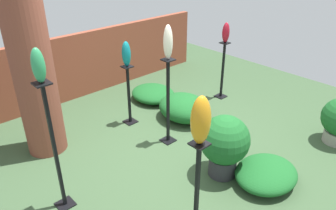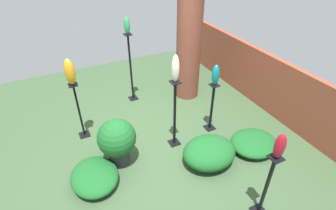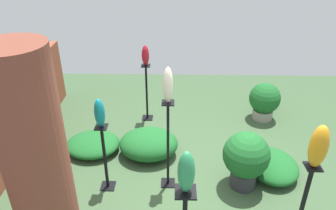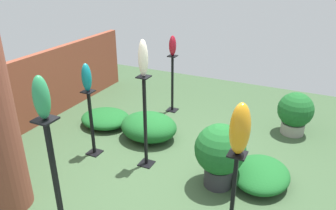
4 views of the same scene
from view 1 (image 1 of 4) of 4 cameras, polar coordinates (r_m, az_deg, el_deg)
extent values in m
plane|color=#385133|center=(4.94, 2.36, -7.85)|extent=(8.00, 8.00, 0.00)
cube|color=brown|center=(6.60, -14.41, 6.88)|extent=(5.60, 0.12, 1.24)
cylinder|color=brown|center=(4.73, -22.51, 5.98)|extent=(0.55, 0.55, 2.57)
cube|color=black|center=(3.40, 5.06, -14.68)|extent=(0.04, 0.04, 1.15)
cube|color=black|center=(3.05, 5.50, -6.75)|extent=(0.16, 0.16, 0.02)
cube|color=black|center=(5.14, 0.00, -6.14)|extent=(0.20, 0.20, 0.01)
cube|color=black|center=(4.80, 0.00, 0.44)|extent=(0.04, 0.04, 1.34)
cube|color=black|center=(4.54, 0.00, 7.90)|extent=(0.16, 0.16, 0.02)
cube|color=black|center=(4.25, -17.44, -16.13)|extent=(0.20, 0.20, 0.01)
cube|color=black|center=(3.77, -19.11, -7.41)|extent=(0.04, 0.04, 1.58)
cube|color=black|center=(3.40, -21.12, 3.53)|extent=(0.16, 0.16, 0.02)
cube|color=black|center=(6.58, 9.14, 1.54)|extent=(0.20, 0.20, 0.01)
cube|color=black|center=(6.37, 9.51, 5.93)|extent=(0.04, 0.04, 1.10)
cube|color=black|center=(6.19, 9.90, 10.60)|extent=(0.16, 0.16, 0.02)
cube|color=black|center=(5.66, -6.56, -2.88)|extent=(0.20, 0.20, 0.01)
cube|color=black|center=(5.42, -6.84, 1.70)|extent=(0.04, 0.04, 1.02)
cube|color=black|center=(5.22, -7.14, 6.66)|extent=(0.16, 0.16, 0.02)
ellipsoid|color=orange|center=(2.92, 5.72, -2.68)|extent=(0.20, 0.18, 0.49)
ellipsoid|color=beige|center=(4.46, 0.00, 10.88)|extent=(0.13, 0.12, 0.48)
ellipsoid|color=#2D9356|center=(3.34, -21.65, 6.41)|extent=(0.13, 0.13, 0.35)
ellipsoid|color=maroon|center=(6.14, 10.04, 12.31)|extent=(0.14, 0.13, 0.37)
ellipsoid|color=#0F727A|center=(5.15, -7.28, 8.82)|extent=(0.14, 0.13, 0.40)
cylinder|color=#2D2D33|center=(4.48, 9.44, -10.34)|extent=(0.37, 0.37, 0.27)
sphere|color=#195923|center=(4.25, 9.86, -6.00)|extent=(0.65, 0.65, 0.65)
cylinder|color=gray|center=(5.69, 27.23, -4.89)|extent=(0.38, 0.38, 0.19)
ellipsoid|color=#195923|center=(4.47, 16.72, -11.39)|extent=(0.87, 0.74, 0.27)
ellipsoid|color=#195923|center=(5.64, 2.80, -0.45)|extent=(0.79, 0.94, 0.42)
ellipsoid|color=#195923|center=(6.34, -2.63, 2.02)|extent=(0.78, 0.88, 0.25)
camera|label=2|loc=(6.38, 39.40, 27.31)|focal=28.00mm
camera|label=3|loc=(3.16, -62.48, 22.02)|focal=35.00mm
camera|label=4|loc=(1.27, -67.78, 3.51)|focal=35.00mm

